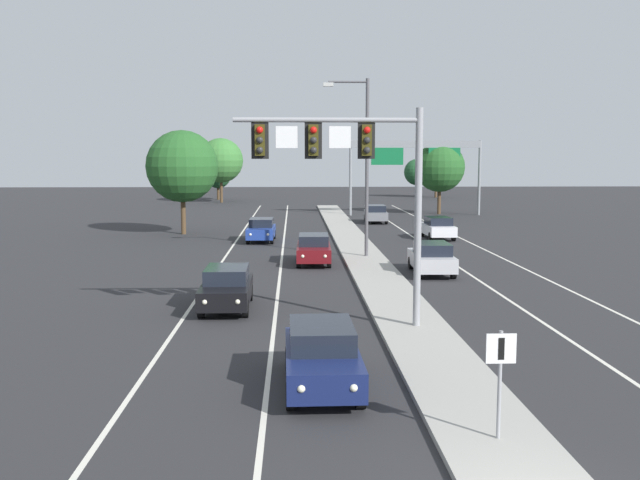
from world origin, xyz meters
TOP-DOWN VIEW (x-y plane):
  - median_island at (0.00, 18.00)m, footprint 2.40×110.00m
  - lane_stripe_oncoming_center at (-4.70, 25.00)m, footprint 0.14×100.00m
  - lane_stripe_receding_center at (4.70, 25.00)m, footprint 0.14×100.00m
  - edge_stripe_left at (-8.00, 25.00)m, footprint 0.14×100.00m
  - edge_stripe_right at (8.00, 25.00)m, footprint 0.14×100.00m
  - overhead_signal_mast at (-2.04, 12.96)m, footprint 6.16×0.44m
  - median_sign_post at (0.06, 3.45)m, footprint 0.60×0.10m
  - street_lamp_median at (-0.07, 29.78)m, footprint 2.58×0.28m
  - car_oncoming_navy at (-3.33, 7.19)m, footprint 1.87×4.49m
  - car_oncoming_black at (-6.58, 16.55)m, footprint 1.85×4.48m
  - car_oncoming_darkred at (-2.93, 27.88)m, footprint 1.90×4.50m
  - car_oncoming_blue at (-6.24, 38.27)m, footprint 1.89×4.50m
  - car_receding_silver at (2.83, 24.24)m, footprint 1.91×4.50m
  - car_receding_white at (6.25, 39.32)m, footprint 1.89×4.50m
  - car_receding_grey at (3.31, 51.91)m, footprint 1.93×4.51m
  - highway_sign_gantry at (8.20, 59.94)m, footprint 13.28×0.42m
  - tree_far_left_a at (-13.33, 81.07)m, footprint 5.72×5.72m
  - tree_far_left_b at (-14.40, 87.34)m, footprint 3.53×3.53m
  - tree_far_right_a at (14.20, 92.61)m, footprint 3.88×3.88m
  - tree_far_left_c at (-12.34, 43.15)m, footprint 5.40×5.40m
  - tree_far_right_b at (10.94, 61.27)m, footprint 5.08×5.08m
  - tree_far_right_c at (16.83, 91.75)m, footprint 4.35×4.35m

SIDE VIEW (x-z plane):
  - lane_stripe_oncoming_center at x=-4.70m, z-range 0.00..0.01m
  - lane_stripe_receding_center at x=4.70m, z-range 0.00..0.01m
  - edge_stripe_left at x=-8.00m, z-range 0.00..0.01m
  - edge_stripe_right at x=8.00m, z-range 0.00..0.01m
  - median_island at x=0.00m, z-range 0.00..0.15m
  - car_oncoming_navy at x=-3.33m, z-range 0.03..1.61m
  - car_oncoming_black at x=-6.58m, z-range 0.03..1.61m
  - car_oncoming_darkred at x=-2.93m, z-range 0.03..1.61m
  - car_oncoming_blue at x=-6.24m, z-range 0.03..1.61m
  - car_receding_silver at x=2.83m, z-range 0.03..1.61m
  - car_receding_white at x=6.25m, z-range 0.03..1.61m
  - car_receding_grey at x=3.31m, z-range 0.03..1.61m
  - median_sign_post at x=0.06m, z-range 0.49..2.69m
  - tree_far_left_b at x=-14.40m, z-range 0.77..5.87m
  - tree_far_right_a at x=14.20m, z-range 0.85..6.47m
  - tree_far_right_c at x=16.83m, z-range 0.96..7.26m
  - tree_far_right_b at x=10.94m, z-range 1.13..8.47m
  - tree_far_left_c at x=-12.34m, z-range 1.20..9.01m
  - tree_far_left_a at x=-13.33m, z-range 1.27..9.55m
  - overhead_signal_mast at x=-2.04m, z-range 1.86..9.06m
  - street_lamp_median at x=-0.07m, z-range 0.79..10.79m
  - highway_sign_gantry at x=8.20m, z-range 2.41..9.91m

